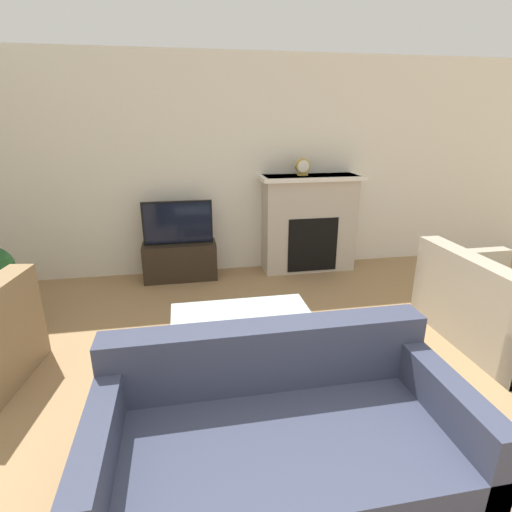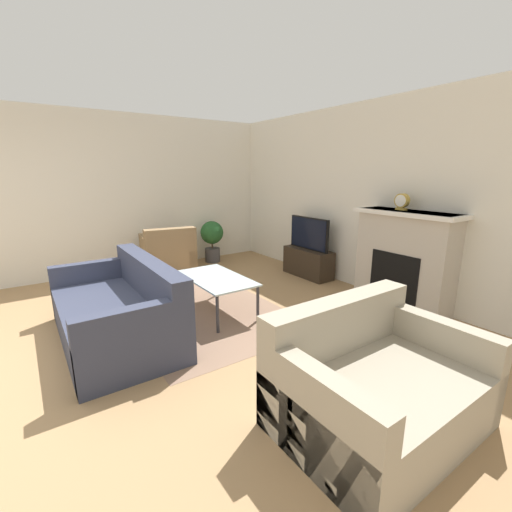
{
  "view_description": "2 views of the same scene",
  "coord_description": "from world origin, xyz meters",
  "views": [
    {
      "loc": [
        -0.67,
        -0.66,
        1.95
      ],
      "look_at": [
        -0.06,
        2.61,
        0.8
      ],
      "focal_mm": 28.0,
      "sensor_mm": 36.0,
      "label": 1
    },
    {
      "loc": [
        3.36,
        0.28,
        1.73
      ],
      "look_at": [
        0.03,
        2.58,
        0.73
      ],
      "focal_mm": 24.0,
      "sensor_mm": 36.0,
      "label": 2
    }
  ],
  "objects": [
    {
      "name": "wall_back",
      "position": [
        0.0,
        4.47,
        1.35
      ],
      "size": [
        8.76,
        0.06,
        2.7
      ],
      "color": "silver",
      "rests_on": "ground_plane"
    },
    {
      "name": "armchair_by_window",
      "position": [
        -2.3,
        2.32,
        0.3
      ],
      "size": [
        0.9,
        0.95,
        0.82
      ],
      "rotation": [
        0.0,
        0.0,
        -1.72
      ],
      "color": "#8C704C",
      "rests_on": "ground_plane"
    },
    {
      "name": "coffee_table",
      "position": [
        -0.26,
        2.17,
        0.42
      ],
      "size": [
        1.12,
        0.62,
        0.46
      ],
      "color": "#333338",
      "rests_on": "ground_plane"
    },
    {
      "name": "tv",
      "position": [
        -0.74,
        4.18,
        0.74
      ],
      "size": [
        0.84,
        0.06,
        0.53
      ],
      "color": "black",
      "rests_on": "tv_stand"
    },
    {
      "name": "tv_stand",
      "position": [
        -0.74,
        4.18,
        0.24
      ],
      "size": [
        0.9,
        0.35,
        0.47
      ],
      "color": "#2D2319",
      "rests_on": "ground_plane"
    },
    {
      "name": "mantel_clock",
      "position": [
        0.84,
        4.24,
        1.37
      ],
      "size": [
        0.18,
        0.07,
        0.21
      ],
      "color": "#B79338",
      "rests_on": "fireplace"
    },
    {
      "name": "fireplace",
      "position": [
        0.95,
        4.24,
        0.66
      ],
      "size": [
        1.32,
        0.45,
        1.26
      ],
      "color": "#BCB2A3",
      "rests_on": "ground_plane"
    },
    {
      "name": "ground_plane",
      "position": [
        0.0,
        0.0,
        0.0
      ],
      "size": [
        20.0,
        20.0,
        0.0
      ],
      "primitive_type": "plane",
      "color": "#9E7A51"
    },
    {
      "name": "area_rug",
      "position": [
        -0.26,
        2.01,
        0.0
      ],
      "size": [
        2.32,
        1.82,
        0.0
      ],
      "color": "#896B56",
      "rests_on": "ground_plane"
    },
    {
      "name": "couch_loveseat",
      "position": [
        2.11,
        2.14,
        0.29
      ],
      "size": [
        0.99,
        1.38,
        0.82
      ],
      "rotation": [
        0.0,
        0.0,
        1.57
      ],
      "color": "#9E937F",
      "rests_on": "ground_plane"
    },
    {
      "name": "potted_plant",
      "position": [
        -2.52,
        3.29,
        0.49
      ],
      "size": [
        0.44,
        0.44,
        0.8
      ],
      "color": "#47474C",
      "rests_on": "ground_plane"
    },
    {
      "name": "couch_sectional",
      "position": [
        -0.23,
        0.99,
        0.28
      ],
      "size": [
        1.91,
        0.99,
        0.82
      ],
      "color": "#33384C",
      "rests_on": "ground_plane"
    },
    {
      "name": "wall_left",
      "position": [
        -2.91,
        2.22,
        1.35
      ],
      "size": [
        0.06,
        7.44,
        2.7
      ],
      "color": "silver",
      "rests_on": "ground_plane"
    }
  ]
}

